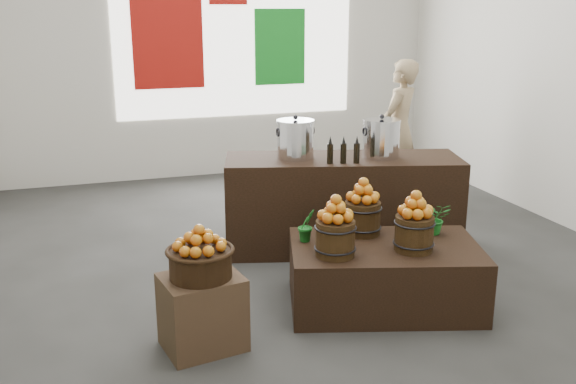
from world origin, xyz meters
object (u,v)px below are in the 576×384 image
object	(u,v)px
wicker_basket	(200,264)
display_table	(384,275)
counter	(342,204)
stock_pot_center	(381,139)
crate	(202,312)
shopper	(399,129)
stock_pot_left	(295,140)

from	to	relation	value
wicker_basket	display_table	world-z (taller)	wicker_basket
counter	stock_pot_center	size ratio (longest dim) A/B	6.47
counter	wicker_basket	bearing A→B (deg)	-122.90
crate	counter	bearing A→B (deg)	41.84
wicker_basket	display_table	xyz separation A→B (m)	(1.44, 0.20, -0.36)
shopper	wicker_basket	bearing A→B (deg)	6.37
stock_pot_left	stock_pot_center	distance (m)	0.79
display_table	counter	size ratio (longest dim) A/B	0.66
counter	stock_pot_left	size ratio (longest dim) A/B	6.47
crate	wicker_basket	world-z (taller)	wicker_basket
display_table	crate	bearing A→B (deg)	-155.67
crate	stock_pot_center	bearing A→B (deg)	34.81
crate	counter	xyz separation A→B (m)	(1.60, 1.44, 0.19)
wicker_basket	counter	xyz separation A→B (m)	(1.60, 1.44, -0.16)
counter	shopper	xyz separation A→B (m)	(1.32, 1.43, 0.38)
crate	stock_pot_center	distance (m)	2.49
counter	stock_pot_center	xyz separation A→B (m)	(0.33, -0.09, 0.61)
wicker_basket	crate	bearing A→B (deg)	0.00
wicker_basket	shopper	bearing A→B (deg)	44.42
counter	stock_pot_left	distance (m)	0.75
display_table	stock_pot_center	world-z (taller)	stock_pot_center
crate	shopper	size ratio (longest dim) A/B	0.31
counter	stock_pot_left	bearing A→B (deg)	-180.00
crate	wicker_basket	distance (m)	0.35
stock_pot_center	stock_pot_left	bearing A→B (deg)	164.74
counter	crate	bearing A→B (deg)	-122.90
wicker_basket	shopper	size ratio (longest dim) A/B	0.25
display_table	shopper	distance (m)	3.10
wicker_basket	display_table	distance (m)	1.50
counter	stock_pot_center	bearing A→B (deg)	-0.00
display_table	stock_pot_center	xyz separation A→B (m)	(0.49, 1.14, 0.81)
crate	shopper	bearing A→B (deg)	44.42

